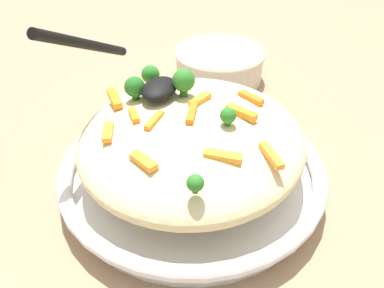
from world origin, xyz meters
TOP-DOWN VIEW (x-y plane):
  - ground_plane at (0.00, 0.00)m, footprint 2.40×2.40m
  - serving_bowl at (0.00, 0.00)m, footprint 0.32×0.32m
  - pasta_mound at (0.00, 0.00)m, footprint 0.28×0.26m
  - carrot_piece_0 at (-0.01, -0.10)m, footprint 0.04×0.03m
  - carrot_piece_1 at (0.06, 0.05)m, footprint 0.01×0.04m
  - carrot_piece_2 at (-0.07, -0.04)m, footprint 0.03×0.03m
  - carrot_piece_3 at (0.05, -0.08)m, footprint 0.03×0.02m
  - carrot_piece_4 at (-0.03, 0.00)m, footprint 0.03×0.02m
  - carrot_piece_5 at (-0.02, 0.05)m, footprint 0.02×0.04m
  - carrot_piece_6 at (-0.06, 0.05)m, footprint 0.02×0.03m
  - carrot_piece_7 at (-0.00, 0.00)m, footprint 0.04×0.02m
  - carrot_piece_8 at (0.02, -0.04)m, footprint 0.04×0.01m
  - carrot_piece_9 at (0.02, -0.06)m, footprint 0.03×0.02m
  - carrot_piece_10 at (0.04, 0.10)m, footprint 0.04×0.03m
  - carrot_piece_11 at (0.09, -0.02)m, footprint 0.02×0.03m
  - broccoli_floret_0 at (-0.02, -0.08)m, footprint 0.03×0.03m
  - broccoli_floret_1 at (0.01, 0.04)m, footprint 0.02×0.02m
  - broccoli_floret_2 at (-0.04, -0.02)m, footprint 0.03×0.03m
  - broccoli_floret_3 at (0.11, 0.04)m, footprint 0.02×0.02m
  - broccoli_floret_4 at (-0.06, -0.08)m, footprint 0.02×0.02m
  - serving_spoon at (-0.03, -0.09)m, footprint 0.18×0.12m
  - companion_bowl at (-0.29, -0.04)m, footprint 0.16×0.16m

SIDE VIEW (x-z plane):
  - ground_plane at x=0.00m, z-range 0.00..0.00m
  - serving_bowl at x=0.00m, z-range 0.00..0.04m
  - companion_bowl at x=-0.29m, z-range 0.00..0.06m
  - pasta_mound at x=0.00m, z-range 0.04..0.10m
  - carrot_piece_3 at x=0.05m, z-range 0.10..0.10m
  - carrot_piece_10 at x=0.04m, z-range 0.10..0.10m
  - carrot_piece_11 at x=0.09m, z-range 0.10..0.10m
  - carrot_piece_1 at x=0.06m, z-range 0.10..0.10m
  - carrot_piece_6 at x=-0.06m, z-range 0.10..0.10m
  - carrot_piece_0 at x=-0.01m, z-range 0.10..0.10m
  - carrot_piece_2 at x=-0.07m, z-range 0.10..0.10m
  - carrot_piece_9 at x=0.02m, z-range 0.10..0.11m
  - carrot_piece_8 at x=0.02m, z-range 0.10..0.11m
  - carrot_piece_5 at x=-0.02m, z-range 0.10..0.11m
  - carrot_piece_4 at x=-0.03m, z-range 0.10..0.11m
  - broccoli_floret_3 at x=0.11m, z-range 0.10..0.12m
  - carrot_piece_7 at x=0.00m, z-range 0.10..0.11m
  - broccoli_floret_4 at x=-0.06m, z-range 0.10..0.13m
  - broccoli_floret_0 at x=-0.02m, z-range 0.10..0.13m
  - broccoli_floret_1 at x=0.01m, z-range 0.10..0.13m
  - broccoli_floret_2 at x=-0.04m, z-range 0.11..0.14m
  - serving_spoon at x=-0.03m, z-range 0.08..0.18m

